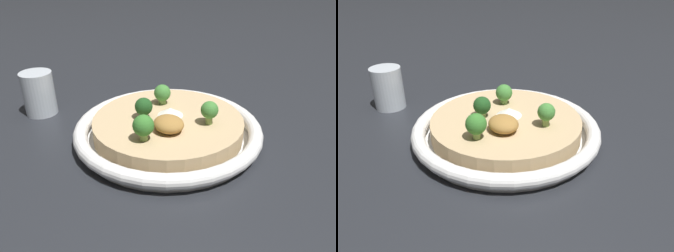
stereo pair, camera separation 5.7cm
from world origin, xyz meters
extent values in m
plane|color=#23262B|center=(0.00, 0.00, 0.00)|extent=(6.00, 6.00, 0.00)
cylinder|color=white|center=(0.00, 0.00, 0.00)|extent=(0.30, 0.30, 0.01)
torus|color=white|center=(0.00, 0.00, 0.02)|extent=(0.32, 0.32, 0.02)
cylinder|color=tan|center=(0.00, 0.00, 0.02)|extent=(0.26, 0.26, 0.03)
cone|color=white|center=(0.01, -0.01, 0.05)|extent=(0.04, 0.04, 0.01)
ellipsoid|color=#A37538|center=(-0.04, 0.02, 0.05)|extent=(0.05, 0.05, 0.02)
cylinder|color=#84A856|center=(0.02, 0.03, 0.05)|extent=(0.02, 0.02, 0.02)
sphere|color=#1E4C1E|center=(0.02, 0.03, 0.06)|extent=(0.03, 0.03, 0.03)
cylinder|color=#668E47|center=(0.06, -0.02, 0.05)|extent=(0.02, 0.02, 0.02)
sphere|color=#428438|center=(0.06, -0.02, 0.06)|extent=(0.03, 0.03, 0.03)
cylinder|color=#84A856|center=(-0.04, 0.07, 0.05)|extent=(0.02, 0.02, 0.02)
sphere|color=#387A2D|center=(-0.04, 0.07, 0.06)|extent=(0.03, 0.03, 0.03)
cylinder|color=#84A856|center=(-0.05, -0.05, 0.05)|extent=(0.02, 0.02, 0.02)
sphere|color=#428438|center=(-0.05, -0.05, 0.06)|extent=(0.03, 0.03, 0.03)
cylinder|color=silver|center=(0.22, 0.16, 0.04)|extent=(0.06, 0.06, 0.09)
camera|label=1|loc=(-0.42, 0.27, 0.29)|focal=35.00mm
camera|label=2|loc=(-0.45, 0.22, 0.29)|focal=35.00mm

